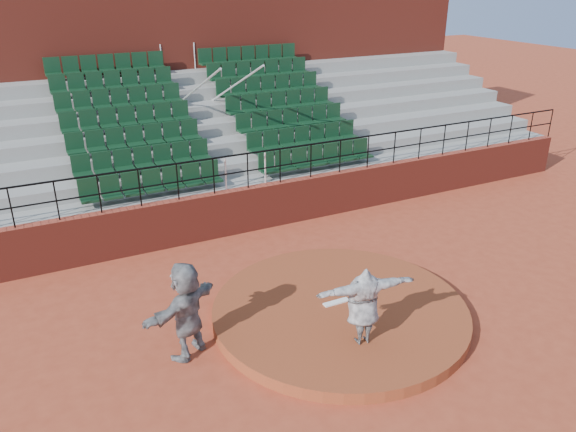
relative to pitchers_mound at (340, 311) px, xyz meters
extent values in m
plane|color=#A13D24|center=(0.00, 0.00, -0.12)|extent=(90.00, 90.00, 0.00)
cylinder|color=brown|center=(0.00, 0.00, 0.00)|extent=(5.50, 5.50, 0.25)
cube|color=white|center=(0.00, 0.15, 0.14)|extent=(0.60, 0.15, 0.03)
cube|color=maroon|center=(0.00, 5.00, 0.53)|extent=(24.00, 0.30, 1.30)
cylinder|color=black|center=(0.00, 5.00, 2.17)|extent=(24.00, 0.05, 0.05)
cylinder|color=black|center=(0.00, 5.00, 1.68)|extent=(24.00, 0.04, 0.04)
cylinder|color=black|center=(-6.00, 5.00, 1.67)|extent=(0.04, 0.04, 1.00)
cylinder|color=black|center=(-5.00, 5.00, 1.67)|extent=(0.04, 0.04, 1.00)
cylinder|color=black|center=(-4.00, 5.00, 1.67)|extent=(0.04, 0.04, 1.00)
cylinder|color=black|center=(-3.00, 5.00, 1.67)|extent=(0.04, 0.04, 1.00)
cylinder|color=black|center=(-2.00, 5.00, 1.67)|extent=(0.04, 0.04, 1.00)
cylinder|color=black|center=(-1.00, 5.00, 1.67)|extent=(0.04, 0.04, 1.00)
cylinder|color=black|center=(0.00, 5.00, 1.67)|extent=(0.04, 0.04, 1.00)
cylinder|color=black|center=(1.00, 5.00, 1.67)|extent=(0.04, 0.04, 1.00)
cylinder|color=black|center=(2.00, 5.00, 1.67)|extent=(0.04, 0.04, 1.00)
cylinder|color=black|center=(3.00, 5.00, 1.67)|extent=(0.04, 0.04, 1.00)
cylinder|color=black|center=(4.00, 5.00, 1.67)|extent=(0.04, 0.04, 1.00)
cylinder|color=black|center=(5.00, 5.00, 1.67)|extent=(0.04, 0.04, 1.00)
cylinder|color=black|center=(6.00, 5.00, 1.67)|extent=(0.04, 0.04, 1.00)
cylinder|color=black|center=(7.00, 5.00, 1.67)|extent=(0.04, 0.04, 1.00)
cylinder|color=black|center=(8.00, 5.00, 1.67)|extent=(0.04, 0.04, 1.00)
cylinder|color=black|center=(9.00, 5.00, 1.67)|extent=(0.04, 0.04, 1.00)
cylinder|color=black|center=(10.00, 5.00, 1.67)|extent=(0.04, 0.04, 1.00)
cylinder|color=black|center=(11.00, 5.00, 1.67)|extent=(0.04, 0.04, 1.00)
cylinder|color=black|center=(12.00, 5.00, 1.67)|extent=(0.04, 0.04, 1.00)
cube|color=gray|center=(0.00, 5.58, 0.53)|extent=(24.00, 0.85, 1.30)
cube|color=#10311B|center=(-2.53, 5.59, 1.54)|extent=(3.85, 0.48, 0.72)
cube|color=#10311B|center=(2.53, 5.59, 1.54)|extent=(3.85, 0.48, 0.72)
cube|color=gray|center=(0.00, 6.43, 0.73)|extent=(24.00, 0.85, 1.70)
cube|color=#10311B|center=(-2.53, 6.44, 1.94)|extent=(3.85, 0.48, 0.72)
cube|color=#10311B|center=(2.53, 6.44, 1.94)|extent=(3.85, 0.48, 0.72)
cube|color=gray|center=(0.00, 7.28, 0.93)|extent=(24.00, 0.85, 2.10)
cube|color=#10311B|center=(-2.53, 7.29, 2.33)|extent=(3.85, 0.48, 0.72)
cube|color=#10311B|center=(2.53, 7.29, 2.33)|extent=(3.85, 0.48, 0.72)
cube|color=gray|center=(0.00, 8.12, 1.12)|extent=(24.00, 0.85, 2.50)
cube|color=#10311B|center=(-2.53, 8.13, 2.73)|extent=(3.85, 0.48, 0.72)
cube|color=#10311B|center=(2.53, 8.13, 2.73)|extent=(3.85, 0.48, 0.72)
cube|color=gray|center=(0.00, 8.97, 1.33)|extent=(24.00, 0.85, 2.90)
cube|color=#10311B|center=(-2.53, 8.98, 3.14)|extent=(3.85, 0.48, 0.72)
cube|color=#10311B|center=(2.53, 8.98, 3.14)|extent=(3.85, 0.48, 0.72)
cube|color=gray|center=(0.00, 9.82, 1.52)|extent=(24.00, 0.85, 3.30)
cube|color=#10311B|center=(-2.53, 9.83, 3.53)|extent=(3.85, 0.48, 0.72)
cube|color=#10311B|center=(2.53, 9.83, 3.53)|extent=(3.85, 0.48, 0.72)
cube|color=gray|center=(0.00, 10.68, 1.73)|extent=(24.00, 0.85, 3.70)
cube|color=#10311B|center=(-2.53, 10.69, 3.94)|extent=(3.85, 0.48, 0.72)
cube|color=#10311B|center=(2.53, 10.69, 3.94)|extent=(3.85, 0.48, 0.72)
cylinder|color=silver|center=(-0.60, 8.12, 3.28)|extent=(0.06, 5.97, 2.46)
cylinder|color=silver|center=(0.60, 8.12, 3.28)|extent=(0.06, 5.97, 2.46)
cube|color=maroon|center=(0.00, 12.60, 3.43)|extent=(24.00, 3.00, 7.10)
imported|color=black|center=(-0.28, -1.25, 0.93)|extent=(2.04, 0.82, 1.61)
imported|color=black|center=(-3.30, 0.21, 0.87)|extent=(1.88, 1.43, 1.98)
camera|label=1|loc=(-5.62, -8.72, 6.73)|focal=35.00mm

